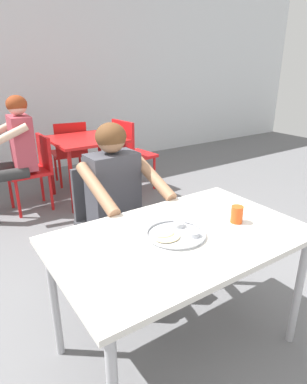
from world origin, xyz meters
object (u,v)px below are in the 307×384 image
(table_foreground, at_px, (181,247))
(chair_red_left, at_px, (35,167))
(thali_tray, at_px, (176,234))
(chair_red_far, at_px, (70,149))
(drinking_cup, at_px, (237,214))
(table_background_red, at_px, (86,146))
(patron_background, at_px, (14,146))
(chair_red_right, at_px, (130,150))
(chair_foreground, at_px, (106,215))
(diner_foreground, at_px, (120,196))

(table_foreground, relative_size, chair_red_left, 1.57)
(thali_tray, bearing_deg, chair_red_far, 79.24)
(drinking_cup, height_order, table_background_red, drinking_cup)
(drinking_cup, distance_m, patron_background, 2.57)
(chair_red_right, bearing_deg, chair_red_far, 131.99)
(table_foreground, bearing_deg, chair_foreground, 88.76)
(thali_tray, distance_m, patron_background, 2.45)
(chair_foreground, bearing_deg, patron_background, 100.40)
(thali_tray, xyz_separation_m, table_background_red, (0.56, 2.43, -0.10))
(chair_red_left, height_order, chair_red_right, chair_red_right)
(chair_red_left, distance_m, patron_background, 0.32)
(chair_foreground, relative_size, chair_red_left, 1.03)
(table_foreground, xyz_separation_m, chair_red_left, (-0.07, 2.47, -0.18))
(thali_tray, height_order, patron_background, patron_background)
(table_foreground, distance_m, chair_red_left, 2.48)
(table_background_red, distance_m, chair_red_far, 0.59)
(thali_tray, xyz_separation_m, chair_red_right, (1.13, 2.38, -0.22))
(table_foreground, xyz_separation_m, table_background_red, (0.53, 2.44, -0.02))
(diner_foreground, relative_size, chair_red_right, 1.32)
(drinking_cup, relative_size, patron_background, 0.07)
(chair_foreground, distance_m, table_background_red, 1.62)
(chair_red_right, bearing_deg, patron_background, 177.54)
(chair_red_left, bearing_deg, chair_red_far, 41.07)
(chair_foreground, bearing_deg, table_background_red, 71.71)
(chair_foreground, bearing_deg, chair_red_far, 76.13)
(thali_tray, height_order, diner_foreground, diner_foreground)
(chair_foreground, xyz_separation_m, diner_foreground, (0.00, -0.22, 0.22))
(table_background_red, bearing_deg, chair_red_left, 176.84)
(table_background_red, height_order, chair_red_far, chair_red_far)
(diner_foreground, bearing_deg, chair_red_far, 77.51)
(diner_foreground, distance_m, table_background_red, 1.83)
(chair_foreground, distance_m, chair_red_left, 1.57)
(table_background_red, height_order, chair_red_right, chair_red_right)
(table_foreground, height_order, chair_foreground, chair_foreground)
(chair_red_left, relative_size, chair_red_far, 0.96)
(chair_red_far, bearing_deg, diner_foreground, -102.49)
(chair_foreground, xyz_separation_m, chair_red_far, (0.52, 2.10, 0.00))
(chair_foreground, relative_size, table_background_red, 1.05)
(drinking_cup, relative_size, chair_foreground, 0.11)
(thali_tray, relative_size, chair_red_right, 0.34)
(table_background_red, distance_m, chair_red_left, 0.62)
(patron_background, bearing_deg, table_background_red, -0.32)
(table_foreground, distance_m, chair_red_right, 2.63)
(diner_foreground, xyz_separation_m, chair_red_right, (1.07, 1.70, -0.18))
(patron_background, bearing_deg, drinking_cup, -76.62)
(thali_tray, relative_size, chair_red_left, 0.37)
(chair_red_left, height_order, patron_background, patron_background)
(chair_red_left, distance_m, chair_red_far, 0.81)
(chair_red_far, distance_m, patron_background, 1.01)
(table_foreground, xyz_separation_m, chair_red_right, (1.09, 2.39, -0.14))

